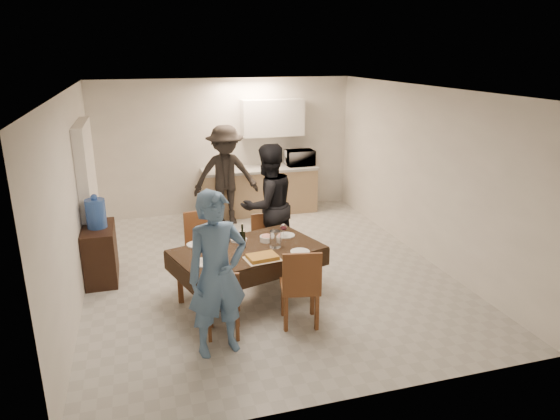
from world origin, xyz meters
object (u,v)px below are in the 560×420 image
(wine_bottle, at_px, (242,236))
(savoury_tart, at_px, (262,257))
(person_kitchen, at_px, (226,175))
(water_jug, at_px, (96,214))
(dining_table, at_px, (247,251))
(console, at_px, (101,253))
(person_far, at_px, (268,205))
(person_near, at_px, (217,274))
(water_pitcher, at_px, (275,239))
(microwave, at_px, (300,158))

(wine_bottle, bearing_deg, savoury_tart, -70.77)
(savoury_tart, relative_size, person_kitchen, 0.22)
(water_jug, xyz_separation_m, savoury_tart, (1.94, -1.54, -0.24))
(dining_table, bearing_deg, water_jug, 130.64)
(water_jug, distance_m, person_kitchen, 2.84)
(water_jug, bearing_deg, dining_table, -32.09)
(water_jug, xyz_separation_m, person_kitchen, (2.13, 1.89, -0.06))
(dining_table, relative_size, console, 2.43)
(console, height_order, savoury_tart, console)
(savoury_tart, relative_size, person_far, 0.22)
(savoury_tart, bearing_deg, dining_table, 104.74)
(wine_bottle, xyz_separation_m, savoury_tart, (0.15, -0.43, -0.13))
(console, xyz_separation_m, wine_bottle, (1.79, -1.11, 0.48))
(savoury_tart, relative_size, person_near, 0.23)
(water_jug, bearing_deg, person_far, -2.55)
(water_pitcher, distance_m, microwave, 3.86)
(savoury_tart, xyz_separation_m, person_near, (-0.65, -0.67, 0.16))
(water_pitcher, xyz_separation_m, microwave, (1.50, 3.54, 0.25))
(console, distance_m, microwave, 4.43)
(person_far, bearing_deg, person_kitchen, -101.78)
(person_far, bearing_deg, microwave, -137.53)
(dining_table, distance_m, person_far, 1.21)
(dining_table, bearing_deg, microwave, 44.76)
(microwave, relative_size, person_near, 0.31)
(wine_bottle, relative_size, savoury_tart, 0.77)
(console, relative_size, person_far, 0.46)
(water_jug, height_order, savoury_tart, water_jug)
(microwave, relative_size, person_far, 0.30)
(person_far, bearing_deg, wine_bottle, 39.62)
(person_near, relative_size, person_kitchen, 0.97)
(savoury_tart, height_order, person_far, person_far)
(water_jug, height_order, microwave, microwave)
(dining_table, relative_size, water_jug, 5.10)
(person_near, bearing_deg, person_kitchen, 66.81)
(person_kitchen, bearing_deg, water_jug, -138.44)
(dining_table, height_order, microwave, microwave)
(dining_table, bearing_deg, person_near, -134.91)
(wine_bottle, relative_size, water_pitcher, 1.47)
(console, xyz_separation_m, person_near, (1.29, -2.21, 0.50))
(person_far, bearing_deg, dining_table, 42.93)
(person_far, distance_m, person_kitchen, 2.01)
(dining_table, relative_size, person_far, 1.11)
(savoury_tart, xyz_separation_m, person_far, (0.45, 1.43, 0.19))
(person_near, bearing_deg, console, 108.71)
(person_far, relative_size, person_kitchen, 1.00)
(person_far, bearing_deg, console, -21.97)
(console, bearing_deg, person_far, -2.55)
(dining_table, distance_m, savoury_tart, 0.40)
(console, bearing_deg, water_jug, -90.00)
(water_jug, distance_m, wine_bottle, 2.11)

